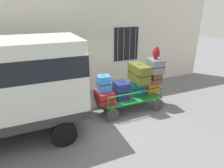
{
  "coord_description": "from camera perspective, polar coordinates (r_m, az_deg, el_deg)",
  "views": [
    {
      "loc": [
        -2.47,
        -5.44,
        3.47
      ],
      "look_at": [
        -0.1,
        0.13,
        1.1
      ],
      "focal_mm": 30.47,
      "sensor_mm": 36.0,
      "label": 1
    }
  ],
  "objects": [
    {
      "name": "backpack",
      "position": [
        7.03,
        13.09,
        9.13
      ],
      "size": [
        0.27,
        0.22,
        0.44
      ],
      "color": "maroon",
      "rests_on": "suitcase_midright_top"
    },
    {
      "name": "suitcase_midright_middle",
      "position": [
        7.31,
        12.21,
        2.05
      ],
      "size": [
        0.42,
        0.64,
        0.41
      ],
      "color": "brown",
      "rests_on": "suitcase_midright_bottom"
    },
    {
      "name": "suitcase_left_middle",
      "position": [
        6.36,
        -2.51,
        0.17
      ],
      "size": [
        0.45,
        0.42,
        0.55
      ],
      "color": "#3372C6",
      "rests_on": "suitcase_left_bottom"
    },
    {
      "name": "cart_railing",
      "position": [
        6.89,
        5.33,
        -1.47
      ],
      "size": [
        2.12,
        1.01,
        0.37
      ],
      "color": "#1E722D",
      "rests_on": "luggage_cart"
    },
    {
      "name": "suitcase_center_middle",
      "position": [
        6.82,
        8.11,
        3.28
      ],
      "size": [
        0.49,
        0.93,
        0.62
      ],
      "color": "#4C5119",
      "rests_on": "suitcase_center_bottom"
    },
    {
      "name": "suitcase_midright_top",
      "position": [
        7.12,
        12.84,
        5.36
      ],
      "size": [
        0.54,
        0.63,
        0.51
      ],
      "color": "slate",
      "rests_on": "suitcase_midright_middle"
    },
    {
      "name": "suitcase_midleft_bottom",
      "position": [
        6.77,
        2.73,
        -1.84
      ],
      "size": [
        0.49,
        0.58,
        0.61
      ],
      "color": "navy",
      "rests_on": "luggage_cart"
    },
    {
      "name": "suitcase_midright_bottom",
      "position": [
        7.45,
        12.0,
        -0.93
      ],
      "size": [
        0.49,
        0.25,
        0.4
      ],
      "color": "orange",
      "rests_on": "luggage_cart"
    },
    {
      "name": "suitcase_center_bottom",
      "position": [
        7.07,
        7.65,
        -1.18
      ],
      "size": [
        0.49,
        0.29,
        0.57
      ],
      "color": "#0F5960",
      "rests_on": "luggage_cart"
    },
    {
      "name": "luggage_cart",
      "position": [
        7.06,
        5.22,
        -4.5
      ],
      "size": [
        2.25,
        1.14,
        0.5
      ],
      "color": "#1E722D",
      "rests_on": "ground"
    },
    {
      "name": "ground_plane",
      "position": [
        6.91,
        1.18,
        -8.79
      ],
      "size": [
        40.0,
        40.0,
        0.0
      ],
      "primitive_type": "plane",
      "color": "slate"
    },
    {
      "name": "building_wall",
      "position": [
        8.42,
        -6.02,
        14.63
      ],
      "size": [
        12.0,
        0.38,
        5.0
      ],
      "color": "silver",
      "rests_on": "ground"
    },
    {
      "name": "suitcase_left_bottom",
      "position": [
        6.54,
        -2.39,
        -3.76
      ],
      "size": [
        0.55,
        0.71,
        0.39
      ],
      "color": "#B21E1E",
      "rests_on": "luggage_cart"
    }
  ]
}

